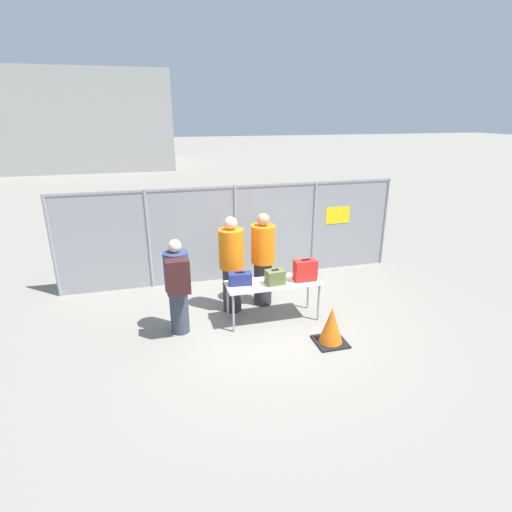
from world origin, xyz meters
The scene contains 12 objects.
ground_plane centered at (0.00, 0.00, 0.00)m, with size 120.00×120.00×0.00m, color gray.
fence_section centered at (0.02, 2.27, 1.12)m, with size 7.57×0.07×2.14m.
inspection_table centered at (0.22, 0.16, 0.67)m, with size 1.70×0.61×0.74m.
suitcase_navy centered at (-0.36, 0.23, 0.85)m, with size 0.42×0.24×0.24m.
suitcase_olive centered at (0.24, 0.09, 0.87)m, with size 0.35×0.27×0.28m.
suitcase_red centered at (0.81, 0.11, 0.93)m, with size 0.40×0.22×0.41m.
traveler_hooded centered at (-1.45, 0.11, 0.92)m, with size 0.42×0.64×1.68m.
security_worker_near centered at (0.23, 0.85, 0.96)m, with size 0.46×0.46×1.85m.
security_worker_far centered at (-0.41, 0.74, 0.96)m, with size 0.46×0.46×1.85m.
utility_trailer centered at (1.66, 3.49, 0.43)m, with size 3.92×2.16×0.74m.
distant_hangar centered at (-5.64, 25.69, 3.08)m, with size 11.41×9.71×6.16m.
traffic_cone centered at (0.91, -0.85, 0.30)m, with size 0.51×0.51×0.64m.
Camera 1 is at (-1.78, -6.08, 3.60)m, focal length 28.00 mm.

